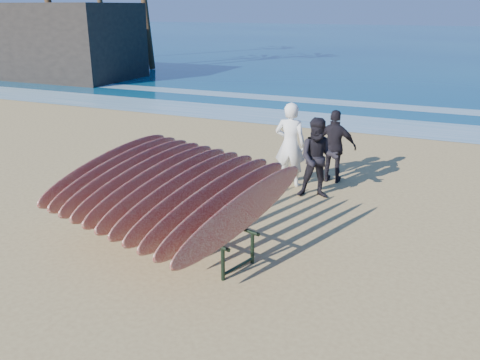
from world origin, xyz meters
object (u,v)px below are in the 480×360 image
Objects in this scene: person_white at (290,145)px; person_dark_b at (335,147)px; surfboard_rack at (166,189)px; person_dark_a at (318,158)px; building at (54,41)px.

person_white is 1.13× the size of person_dark_b.
person_white reaches higher than surfboard_rack.
person_dark_a is 21.36m from building.
surfboard_rack is 2.17× the size of person_white.
building reaches higher than person_dark_b.
surfboard_rack is 0.45× the size of building.
surfboard_rack is at bearing 71.40° from person_white.
building reaches higher than person_dark_a.
building reaches higher than person_white.
building is at bearing 153.55° from surfboard_rack.
building reaches higher than surfboard_rack.
person_dark_a is 1.07m from person_dark_b.
person_dark_b is (1.71, 4.04, -0.14)m from surfboard_rack.
person_white is 1.01m from person_dark_b.
person_dark_b is at bearing -147.22° from person_white.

